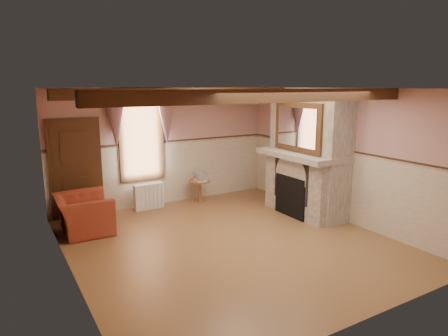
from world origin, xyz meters
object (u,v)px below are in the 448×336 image
side_table (200,191)px  armchair (84,214)px  mantel_clock (280,143)px  radiator (149,196)px  oil_lamp (284,142)px  bowl (301,150)px

side_table → armchair: bearing=-166.8°
side_table → mantel_clock: mantel_clock is taller
side_table → radiator: 1.28m
armchair → side_table: armchair is taller
radiator → armchair: bearing=-155.3°
oil_lamp → side_table: bearing=139.5°
radiator → bowl: bowl is taller
bowl → mantel_clock: mantel_clock is taller
side_table → radiator: size_ratio=0.79×
radiator → bowl: bearing=-37.7°
oil_lamp → armchair: bearing=171.9°
armchair → mantel_clock: 4.62m
armchair → radiator: size_ratio=1.64×
armchair → mantel_clock: bearing=-94.6°
armchair → oil_lamp: size_ratio=4.11×
side_table → mantel_clock: 2.30m
bowl → radiator: bearing=143.9°
armchair → side_table: size_ratio=2.09×
bowl → mantel_clock: 0.76m
side_table → oil_lamp: oil_lamp is taller
armchair → side_table: 2.99m
radiator → oil_lamp: size_ratio=2.50×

